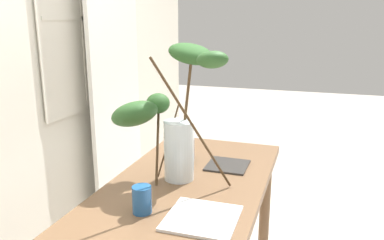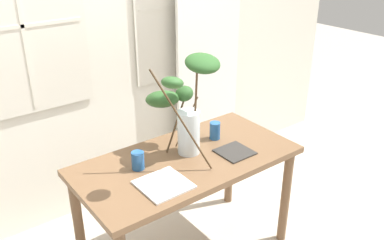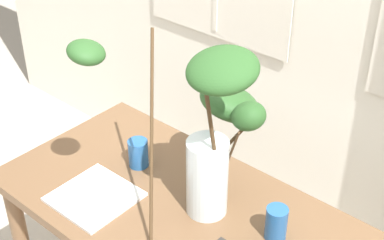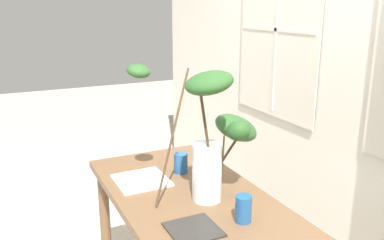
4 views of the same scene
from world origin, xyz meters
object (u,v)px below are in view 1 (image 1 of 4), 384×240
at_px(drinking_glass_blue_left, 142,200).
at_px(plate_square_right, 227,165).
at_px(dining_table, 186,206).
at_px(vase_with_branches, 169,114).
at_px(drinking_glass_blue_right, 188,149).
at_px(plate_square_left, 202,218).

distance_m(drinking_glass_blue_left, plate_square_right, 0.63).
bearing_deg(plate_square_right, dining_table, 155.31).
xyz_separation_m(vase_with_branches, drinking_glass_blue_right, (0.26, 0.00, -0.26)).
xyz_separation_m(drinking_glass_blue_left, plate_square_right, (0.59, -0.21, -0.05)).
relative_size(vase_with_branches, drinking_glass_blue_left, 5.98).
distance_m(dining_table, drinking_glass_blue_right, 0.37).
bearing_deg(dining_table, plate_square_right, -24.69).
height_order(dining_table, plate_square_left, plate_square_left).
bearing_deg(dining_table, plate_square_left, -149.84).
relative_size(drinking_glass_blue_right, plate_square_right, 0.57).
relative_size(drinking_glass_blue_right, plate_square_left, 0.45).
distance_m(vase_with_branches, drinking_glass_blue_left, 0.44).
bearing_deg(plate_square_right, drinking_glass_blue_left, 160.75).
distance_m(drinking_glass_blue_left, plate_square_left, 0.25).
height_order(dining_table, plate_square_right, plate_square_right).
relative_size(drinking_glass_blue_left, plate_square_right, 0.53).
bearing_deg(plate_square_right, drinking_glass_blue_right, 84.04).
xyz_separation_m(plate_square_left, plate_square_right, (0.57, 0.03, -0.00)).
height_order(vase_with_branches, plate_square_right, vase_with_branches).
bearing_deg(plate_square_left, vase_with_branches, 38.40).
distance_m(drinking_glass_blue_left, drinking_glass_blue_right, 0.62).
bearing_deg(drinking_glass_blue_right, plate_square_left, -156.19).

